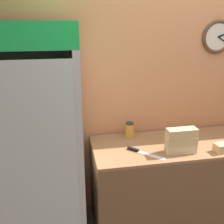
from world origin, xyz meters
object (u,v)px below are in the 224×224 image
condiment_jar (130,130)px  beverage_cooler (38,133)px  chefs_knife (141,152)px  sandwich_stack_bottom (180,148)px  sandwich_stack_top (182,133)px  sandwich_stack_middle (181,141)px

condiment_jar → beverage_cooler: bearing=-167.7°
chefs_knife → condiment_jar: size_ratio=1.83×
chefs_knife → condiment_jar: 0.34m
sandwich_stack_bottom → condiment_jar: bearing=132.8°
sandwich_stack_bottom → condiment_jar: 0.53m
sandwich_stack_bottom → sandwich_stack_top: 0.15m
beverage_cooler → chefs_knife: size_ratio=7.03×
sandwich_stack_top → chefs_knife: 0.39m
beverage_cooler → sandwich_stack_middle: 1.23m
chefs_knife → sandwich_stack_bottom: bearing=-9.2°
sandwich_stack_bottom → condiment_jar: (-0.36, 0.39, 0.04)m
beverage_cooler → sandwich_stack_top: bearing=-9.5°
sandwich_stack_middle → sandwich_stack_top: (0.00, 0.00, 0.07)m
sandwich_stack_top → chefs_knife: bearing=170.8°
sandwich_stack_middle → beverage_cooler: bearing=170.5°
sandwich_stack_bottom → condiment_jar: condiment_jar is taller
sandwich_stack_bottom → chefs_knife: bearing=170.8°
beverage_cooler → sandwich_stack_bottom: size_ratio=7.26×
sandwich_stack_top → sandwich_stack_middle: bearing=0.0°
beverage_cooler → sandwich_stack_top: (1.21, -0.20, -0.01)m
sandwich_stack_middle → sandwich_stack_top: sandwich_stack_top is taller
beverage_cooler → chefs_knife: (0.86, -0.15, -0.19)m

